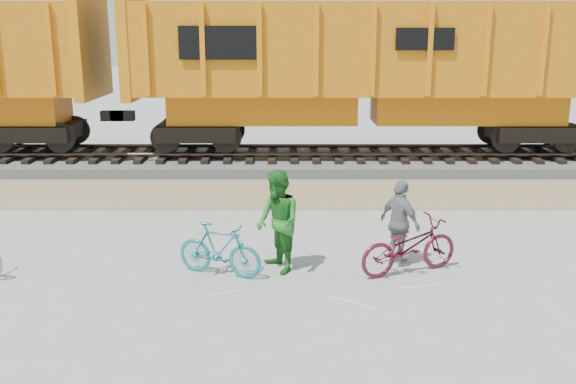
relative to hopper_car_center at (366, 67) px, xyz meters
name	(u,v)px	position (x,y,z in m)	size (l,w,h in m)	color
ground	(298,274)	(-2.15, -9.00, -3.01)	(120.00, 120.00, 0.00)	#9E9E99
gravel_strip	(295,193)	(-2.15, -3.50, -3.00)	(120.00, 3.00, 0.02)	#9D8861
ballast_bed	(294,161)	(-2.15, 0.00, -2.86)	(120.00, 4.00, 0.30)	slate
track	(294,150)	(-2.15, 0.00, -2.53)	(120.00, 2.60, 0.24)	black
hopper_car_center	(366,67)	(0.00, 0.00, 0.00)	(14.00, 3.13, 4.65)	black
bicycle_teal	(220,249)	(-3.49, -9.06, -2.54)	(0.44, 1.55, 0.93)	#17797A
bicycle_maroon	(409,246)	(-0.23, -8.95, -2.52)	(0.65, 1.86, 0.98)	#511227
person_man	(278,222)	(-2.49, -8.86, -2.11)	(0.87, 0.68, 1.79)	#216A20
person_woman	(400,223)	(-0.33, -8.55, -2.23)	(0.91, 0.38, 1.56)	slate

